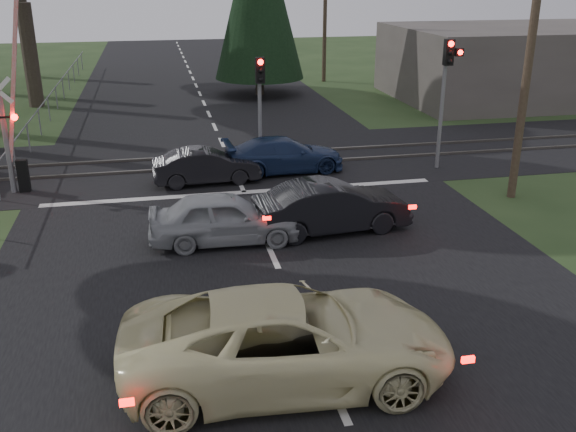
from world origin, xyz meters
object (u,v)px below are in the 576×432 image
object	(u,v)px
crossing_signal	(12,132)
dark_car_far	(206,166)
utility_pole_near	(530,49)
silver_car	(225,218)
traffic_signal_center	(260,94)
cream_coupe	(288,339)
dark_hatchback	(332,207)
blue_sedan	(284,155)
traffic_signal_right	(447,79)
utility_pole_mid	(325,7)

from	to	relation	value
crossing_signal	dark_car_far	size ratio (longest dim) A/B	1.90
utility_pole_near	silver_car	size ratio (longest dim) A/B	2.22
traffic_signal_center	cream_coupe	distance (m)	13.23
utility_pole_near	dark_hatchback	distance (m)	7.85
utility_pole_near	silver_car	bearing A→B (deg)	-169.24
dark_hatchback	blue_sedan	size ratio (longest dim) A/B	0.99
traffic_signal_center	silver_car	distance (m)	7.14
traffic_signal_right	cream_coupe	bearing A→B (deg)	-125.03
utility_pole_near	utility_pole_mid	bearing A→B (deg)	90.00
utility_pole_mid	dark_hatchback	distance (m)	26.76
blue_sedan	crossing_signal	bearing A→B (deg)	89.11
dark_hatchback	dark_car_far	size ratio (longest dim) A/B	1.19
cream_coupe	dark_hatchback	size ratio (longest dim) A/B	1.35
utility_pole_mid	traffic_signal_right	bearing A→B (deg)	-92.66
cream_coupe	traffic_signal_center	bearing A→B (deg)	-4.09
utility_pole_mid	cream_coupe	distance (m)	33.81
traffic_signal_right	blue_sedan	size ratio (longest dim) A/B	1.07
utility_pole_near	cream_coupe	world-z (taller)	utility_pole_near
traffic_signal_right	blue_sedan	xyz separation A→B (m)	(-5.77, 0.78, -2.68)
utility_pole_mid	crossing_signal	bearing A→B (deg)	-127.97
silver_car	dark_car_far	size ratio (longest dim) A/B	1.11
crossing_signal	traffic_signal_center	size ratio (longest dim) A/B	1.70
crossing_signal	dark_hatchback	bearing A→B (deg)	-30.44
crossing_signal	traffic_signal_right	world-z (taller)	crossing_signal
cream_coupe	dark_car_far	xyz separation A→B (m)	(-0.41, 11.79, -0.22)
utility_pole_mid	cream_coupe	world-z (taller)	utility_pole_mid
traffic_signal_center	blue_sedan	bearing A→B (deg)	-28.50
cream_coupe	silver_car	size ratio (longest dim) A/B	1.45
crossing_signal	blue_sedan	bearing A→B (deg)	2.98
utility_pole_near	dark_car_far	size ratio (longest dim) A/B	2.46
utility_pole_near	dark_hatchback	world-z (taller)	utility_pole_near
utility_pole_near	utility_pole_mid	xyz separation A→B (m)	(0.00, 24.00, 0.00)
utility_pole_near	cream_coupe	xyz separation A→B (m)	(-9.20, -8.30, -3.91)
traffic_signal_center	cream_coupe	world-z (taller)	traffic_signal_center
traffic_signal_right	utility_pole_mid	size ratio (longest dim) A/B	0.52
crossing_signal	cream_coupe	bearing A→B (deg)	-61.46
traffic_signal_center	utility_pole_near	size ratio (longest dim) A/B	0.46
cream_coupe	silver_car	distance (m)	6.49
cream_coupe	dark_hatchback	world-z (taller)	cream_coupe
cream_coupe	blue_sedan	world-z (taller)	cream_coupe
silver_car	dark_car_far	world-z (taller)	silver_car
cream_coupe	blue_sedan	bearing A→B (deg)	-7.78
utility_pole_mid	blue_sedan	world-z (taller)	utility_pole_mid
traffic_signal_center	utility_pole_mid	bearing A→B (deg)	68.79
traffic_signal_center	utility_pole_mid	world-z (taller)	utility_pole_mid
dark_hatchback	traffic_signal_center	bearing A→B (deg)	2.80
utility_pole_near	blue_sedan	xyz separation A→B (m)	(-6.73, 4.26, -4.09)
traffic_signal_center	dark_car_far	size ratio (longest dim) A/B	1.12
blue_sedan	traffic_signal_right	bearing A→B (deg)	-101.59
traffic_signal_center	dark_hatchback	xyz separation A→B (m)	(0.95, -6.31, -2.09)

